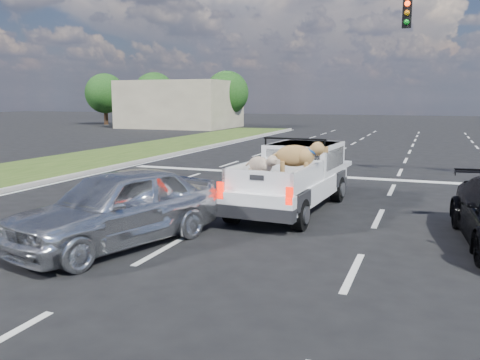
% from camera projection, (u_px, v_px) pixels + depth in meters
% --- Properties ---
extents(ground, '(160.00, 160.00, 0.00)m').
position_uv_depth(ground, '(251.00, 260.00, 8.83)').
color(ground, black).
rests_on(ground, ground).
extents(road_markings, '(17.75, 60.00, 0.01)m').
position_uv_depth(road_markings, '(326.00, 194.00, 14.89)').
color(road_markings, silver).
rests_on(road_markings, ground).
extents(grass_median_left, '(5.00, 60.00, 0.10)m').
position_uv_depth(grass_median_left, '(8.00, 175.00, 18.39)').
color(grass_median_left, '#2A4615').
rests_on(grass_median_left, ground).
extents(curb_left, '(0.15, 60.00, 0.14)m').
position_uv_depth(curb_left, '(63.00, 178.00, 17.53)').
color(curb_left, '#A09B93').
rests_on(curb_left, ground).
extents(building_left, '(10.00, 8.00, 4.40)m').
position_uv_depth(building_left, '(181.00, 104.00, 48.71)').
color(building_left, '#BFB392').
rests_on(building_left, ground).
extents(tree_far_a, '(4.20, 4.20, 5.40)m').
position_uv_depth(tree_far_a, '(105.00, 93.00, 53.89)').
color(tree_far_a, '#332114').
rests_on(tree_far_a, ground).
extents(tree_far_b, '(4.20, 4.20, 5.40)m').
position_uv_depth(tree_far_b, '(154.00, 93.00, 51.79)').
color(tree_far_b, '#332114').
rests_on(tree_far_b, ground).
extents(tree_far_c, '(4.20, 4.20, 5.40)m').
position_uv_depth(tree_far_c, '(227.00, 93.00, 48.98)').
color(tree_far_c, '#332114').
rests_on(tree_far_c, ground).
extents(pickup_truck, '(2.07, 4.94, 1.81)m').
position_uv_depth(pickup_truck, '(294.00, 176.00, 12.72)').
color(pickup_truck, black).
rests_on(pickup_truck, ground).
extents(silver_sedan, '(3.02, 4.71, 1.49)m').
position_uv_depth(silver_sedan, '(117.00, 207.00, 9.65)').
color(silver_sedan, '#BABCC2').
rests_on(silver_sedan, ground).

